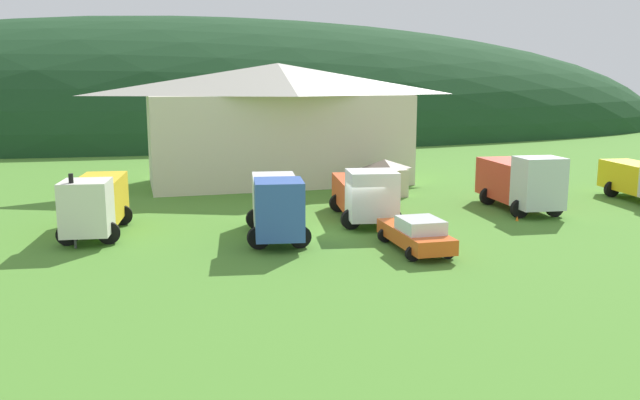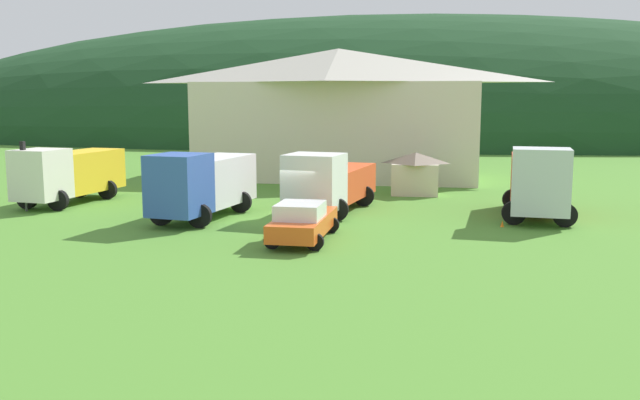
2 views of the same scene
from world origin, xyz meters
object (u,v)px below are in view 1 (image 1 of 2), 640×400
play_shed_cream (384,177)px  traffic_light_west (73,202)px  service_pickup_orange (416,234)px  box_truck_blue (276,203)px  tow_truck_silver (521,181)px  heavy_rig_striped (95,202)px  heavy_rig_white (364,193)px  traffic_cone_near_pickup (517,221)px  depot_building (278,122)px

play_shed_cream → traffic_light_west: size_ratio=0.82×
service_pickup_orange → traffic_light_west: size_ratio=1.48×
box_truck_blue → tow_truck_silver: size_ratio=1.03×
heavy_rig_striped → traffic_light_west: bearing=-9.7°
play_shed_cream → box_truck_blue: 14.32m
heavy_rig_white → traffic_light_west: bearing=-72.4°
traffic_light_west → play_shed_cream: bearing=26.0°
heavy_rig_striped → traffic_cone_near_pickup: heavy_rig_striped is taller
heavy_rig_striped → tow_truck_silver: bearing=97.0°
heavy_rig_striped → traffic_light_west: size_ratio=2.07×
heavy_rig_white → tow_truck_silver: bearing=100.4°
traffic_light_west → depot_building: bearing=51.5°
heavy_rig_white → traffic_light_west: size_ratio=2.30×
play_shed_cream → heavy_rig_white: heavy_rig_white is taller
box_truck_blue → tow_truck_silver: 16.38m
depot_building → heavy_rig_striped: depot_building is taller
tow_truck_silver → traffic_light_west: 26.00m
depot_building → tow_truck_silver: bearing=-51.7°
depot_building → traffic_cone_near_pickup: 21.09m
heavy_rig_striped → play_shed_cream: bearing=118.0°
depot_building → box_truck_blue: 18.82m
tow_truck_silver → traffic_light_west: size_ratio=2.03×
play_shed_cream → box_truck_blue: box_truck_blue is taller
heavy_rig_white → tow_truck_silver: size_ratio=1.14×
tow_truck_silver → box_truck_blue: bearing=-73.8°
heavy_rig_white → box_truck_blue: bearing=-54.3°
box_truck_blue → service_pickup_orange: box_truck_blue is taller
heavy_rig_white → play_shed_cream: bearing=160.4°
heavy_rig_white → traffic_cone_near_pickup: (8.42, -2.61, -1.59)m
play_shed_cream → traffic_light_west: 21.98m
box_truck_blue → traffic_light_west: traffic_light_west is taller
tow_truck_silver → traffic_cone_near_pickup: (-1.90, -2.76, -1.86)m
box_truck_blue → traffic_cone_near_pickup: box_truck_blue is taller
traffic_light_west → traffic_cone_near_pickup: bearing=-1.0°
play_shed_cream → heavy_rig_striped: 20.08m
service_pickup_orange → traffic_cone_near_pickup: 9.60m
box_truck_blue → traffic_light_west: (-9.78, 0.65, 0.45)m
box_truck_blue → depot_building: bearing=176.2°
heavy_rig_striped → tow_truck_silver: (25.01, -0.41, 0.11)m
play_shed_cream → heavy_rig_striped: bearing=-159.9°
service_pickup_orange → traffic_cone_near_pickup: (8.41, 4.55, -0.83)m
heavy_rig_striped → heavy_rig_white: size_ratio=0.90×
service_pickup_orange → traffic_cone_near_pickup: service_pickup_orange is taller
box_truck_blue → traffic_light_west: size_ratio=2.09×
depot_building → service_pickup_orange: (1.66, -22.45, -3.97)m
tow_truck_silver → traffic_cone_near_pickup: 3.84m
depot_building → heavy_rig_white: bearing=-83.8°
traffic_cone_near_pickup → tow_truck_silver: bearing=55.5°
heavy_rig_striped → service_pickup_orange: size_ratio=1.39×
play_shed_cream → traffic_cone_near_pickup: play_shed_cream is taller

